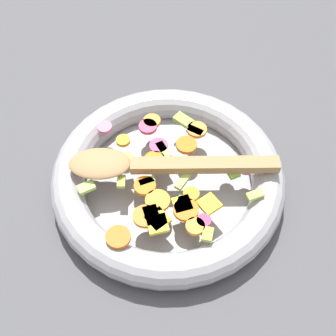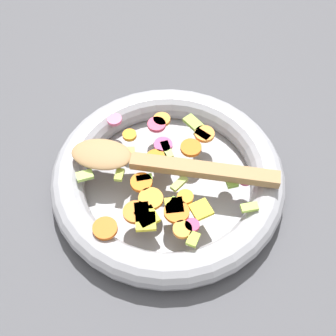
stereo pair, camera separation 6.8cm
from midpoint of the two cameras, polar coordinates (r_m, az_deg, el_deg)
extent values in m
plane|color=#4C4C51|center=(0.73, 2.66, -2.47)|extent=(4.00, 4.00, 0.00)
cylinder|color=gray|center=(0.72, 2.68, -2.21)|extent=(0.30, 0.30, 0.01)
torus|color=#9E9EA5|center=(0.70, 2.74, -1.37)|extent=(0.35, 0.35, 0.05)
cylinder|color=orange|center=(0.69, 10.11, -0.63)|extent=(0.02, 0.02, 0.01)
cylinder|color=orange|center=(0.65, 0.85, -3.99)|extent=(0.05, 0.05, 0.01)
cylinder|color=orange|center=(0.64, 4.09, -5.57)|extent=(0.04, 0.04, 0.01)
cylinder|color=orange|center=(0.65, 5.08, -3.76)|extent=(0.02, 0.02, 0.01)
cylinder|color=orange|center=(0.69, 1.34, 0.92)|extent=(0.04, 0.04, 0.01)
cylinder|color=orange|center=(0.63, 4.87, -7.71)|extent=(0.04, 0.04, 0.01)
cylinder|color=orange|center=(0.71, 5.55, 2.29)|extent=(0.04, 0.04, 0.01)
cylinder|color=orange|center=(0.67, -0.38, -1.98)|extent=(0.04, 0.04, 0.01)
cylinder|color=orange|center=(0.63, -4.64, -7.58)|extent=(0.05, 0.05, 0.01)
cylinder|color=orange|center=(0.74, 1.86, 5.76)|extent=(0.04, 0.04, 0.01)
cylinder|color=orange|center=(0.64, -1.00, -5.63)|extent=(0.04, 0.04, 0.01)
cylinder|color=orange|center=(0.72, -2.04, 3.85)|extent=(0.03, 0.03, 0.01)
cylinder|color=orange|center=(0.72, 7.14, 3.96)|extent=(0.04, 0.04, 0.01)
cube|color=#A9C145|center=(0.67, -3.12, -1.04)|extent=(0.02, 0.01, 0.01)
cube|color=#B4DB55|center=(0.66, 12.81, -4.91)|extent=(0.02, 0.03, 0.01)
cube|color=#82AC3D|center=(0.68, 10.44, -1.83)|extent=(0.03, 0.03, 0.01)
cube|color=#A5CB4F|center=(0.70, -2.26, 1.75)|extent=(0.02, 0.03, 0.01)
cube|color=#ABD960|center=(0.68, -7.33, -1.12)|extent=(0.03, 0.03, 0.01)
cube|color=#A6CD5D|center=(0.70, 2.60, 2.04)|extent=(0.03, 0.03, 0.01)
cube|color=#95BD47|center=(0.74, 5.71, 5.34)|extent=(0.03, 0.04, 0.01)
cube|color=#BCC462|center=(0.72, 6.89, 3.81)|extent=(0.02, 0.03, 0.01)
cube|color=#8DBF3E|center=(0.67, -0.05, -1.48)|extent=(0.02, 0.03, 0.01)
cube|color=#ACC45A|center=(0.67, 4.27, -2.10)|extent=(0.03, 0.02, 0.01)
cube|color=#87C33D|center=(0.65, 3.70, -4.64)|extent=(0.02, 0.02, 0.01)
cube|color=#9DBB3D|center=(0.62, 6.21, -8.86)|extent=(0.02, 0.02, 0.01)
cylinder|color=#C52E5C|center=(0.63, 6.03, -7.20)|extent=(0.02, 0.02, 0.01)
cylinder|color=#D83F61|center=(0.73, 1.25, 5.14)|extent=(0.04, 0.04, 0.01)
cylinder|color=pink|center=(0.74, -3.95, 5.72)|extent=(0.03, 0.03, 0.01)
cylinder|color=#CB3668|center=(0.70, -6.53, 1.64)|extent=(0.04, 0.04, 0.01)
cylinder|color=#DA416F|center=(0.68, 12.19, -1.51)|extent=(0.03, 0.03, 0.01)
cylinder|color=#C63C71|center=(0.71, 2.14, 2.61)|extent=(0.04, 0.04, 0.01)
cube|color=yellow|center=(0.65, 7.05, -5.28)|extent=(0.04, 0.04, 0.01)
cube|color=gold|center=(0.70, -6.39, 2.10)|extent=(0.02, 0.02, 0.01)
cube|color=yellow|center=(0.65, 3.75, -4.86)|extent=(0.03, 0.03, 0.01)
cube|color=yellow|center=(0.64, -0.23, -5.27)|extent=(0.03, 0.03, 0.01)
cube|color=yellow|center=(0.64, 0.47, -6.22)|extent=(0.04, 0.04, 0.01)
cube|color=gold|center=(0.63, 0.32, -6.78)|extent=(0.03, 0.03, 0.01)
cube|color=#A87F51|center=(0.67, 7.38, -0.15)|extent=(0.04, 0.22, 0.01)
ellipsoid|color=#A87F51|center=(0.68, -5.33, 1.50)|extent=(0.06, 0.09, 0.01)
camera|label=1|loc=(0.03, -87.17, 3.98)|focal=50.00mm
camera|label=2|loc=(0.03, 92.83, -3.98)|focal=50.00mm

